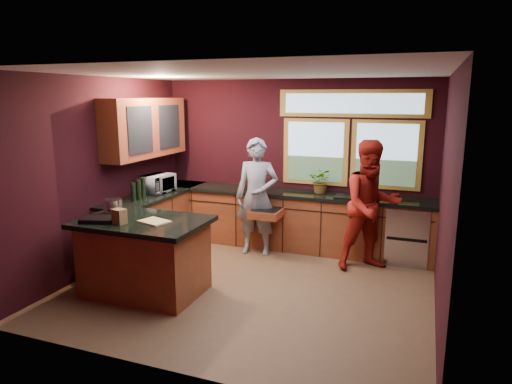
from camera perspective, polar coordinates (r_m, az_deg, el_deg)
The scene contains 14 objects.
floor at distance 6.07m, azimuth -0.70°, elevation -11.69°, with size 4.50×4.50×0.00m, color brown.
room_shell at distance 6.13m, azimuth -4.86°, elevation 5.95°, with size 4.52×4.02×2.71m.
back_counter at distance 7.38m, azimuth 5.54°, elevation -3.59°, with size 4.50×0.64×0.93m.
left_counter at distance 7.49m, azimuth -12.35°, elevation -3.58°, with size 0.64×2.30×0.93m.
island at distance 5.90m, azimuth -13.75°, elevation -7.76°, with size 1.55×1.05×0.95m.
person_grey at distance 7.03m, azimuth 0.11°, elevation -0.60°, with size 0.66×0.43×1.81m, color slate.
person_red at distance 6.59m, azimuth 14.19°, elevation -1.67°, with size 0.90×0.70×1.85m, color maroon.
microwave at distance 7.37m, azimuth -12.17°, elevation 1.03°, with size 0.52×0.35×0.29m, color #999999.
potted_plant at distance 7.21m, azimuth 8.16°, elevation 1.37°, with size 0.35×0.31×0.39m, color #999999.
paper_towel at distance 7.07m, azimuth 12.85°, elevation 0.52°, with size 0.12×0.12×0.28m, color white.
cutting_board at distance 5.61m, azimuth -12.58°, elevation -3.62°, with size 0.35×0.25×0.02m, color tan.
stock_pot at distance 6.18m, azimuth -17.45°, elevation -1.70°, with size 0.24×0.24×0.18m, color silver.
paper_bag at distance 5.63m, azimuth -16.72°, elevation -2.95°, with size 0.15×0.12×0.18m, color brown.
black_tray at distance 5.83m, azimuth -19.03°, elevation -3.26°, with size 0.40×0.28×0.05m, color black.
Camera 1 is at (2.03, -5.18, 2.43)m, focal length 32.00 mm.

